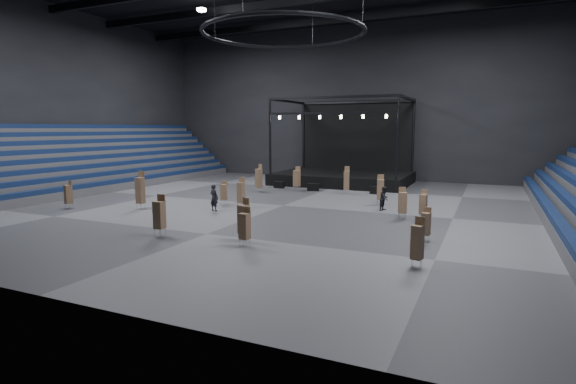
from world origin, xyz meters
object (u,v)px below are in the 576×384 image
at_px(stage, 345,170).
at_px(chair_stack_4, 259,178).
at_px(flight_case_mid, 313,187).
at_px(chair_stack_1, 140,190).
at_px(chair_stack_11, 160,214).
at_px(chair_stack_10, 241,192).
at_px(man_center, 214,198).
at_px(chair_stack_5, 423,204).
at_px(flight_case_right, 376,190).
at_px(chair_stack_9, 402,202).
at_px(chair_stack_0, 245,225).
at_px(chair_stack_12, 426,223).
at_px(chair_stack_6, 244,219).
at_px(chair_stack_14, 417,241).
at_px(chair_stack_7, 380,189).
at_px(chair_stack_2, 224,192).
at_px(chair_stack_3, 347,180).
at_px(chair_stack_8, 68,194).
at_px(flight_case_left, 279,185).
at_px(chair_stack_13, 297,178).

height_order(stage, chair_stack_4, stage).
relative_size(flight_case_mid, chair_stack_1, 0.38).
height_order(chair_stack_1, chair_stack_11, chair_stack_1).
bearing_deg(chair_stack_10, stage, 79.80).
bearing_deg(man_center, chair_stack_5, -156.63).
distance_m(flight_case_right, chair_stack_9, 11.59).
distance_m(chair_stack_0, chair_stack_12, 9.60).
height_order(chair_stack_6, man_center, chair_stack_6).
bearing_deg(chair_stack_14, chair_stack_4, 149.85).
relative_size(chair_stack_7, chair_stack_12, 1.31).
bearing_deg(chair_stack_5, chair_stack_2, -169.63).
xyz_separation_m(chair_stack_7, chair_stack_12, (4.81, -10.47, -0.28)).
bearing_deg(flight_case_right, man_center, -123.32).
distance_m(chair_stack_3, chair_stack_8, 23.10).
bearing_deg(flight_case_mid, stage, 83.01).
bearing_deg(chair_stack_1, chair_stack_8, -157.90).
xyz_separation_m(flight_case_left, chair_stack_4, (-0.55, -3.29, 1.02)).
distance_m(chair_stack_8, man_center, 11.02).
bearing_deg(chair_stack_2, chair_stack_14, -40.46).
bearing_deg(chair_stack_7, chair_stack_0, -117.46).
bearing_deg(chair_stack_3, man_center, -125.86).
xyz_separation_m(flight_case_right, chair_stack_7, (1.70, -5.79, 0.92)).
height_order(chair_stack_9, chair_stack_10, chair_stack_10).
height_order(chair_stack_10, chair_stack_11, chair_stack_11).
relative_size(chair_stack_4, chair_stack_14, 1.19).
bearing_deg(flight_case_left, chair_stack_10, -78.87).
xyz_separation_m(chair_stack_1, chair_stack_7, (15.92, 9.14, -0.19)).
xyz_separation_m(flight_case_right, man_center, (-8.78, -13.35, 0.63)).
bearing_deg(man_center, chair_stack_3, -106.13).
xyz_separation_m(chair_stack_2, chair_stack_6, (7.27, -9.52, 0.21)).
relative_size(chair_stack_1, chair_stack_6, 1.22).
bearing_deg(chair_stack_10, chair_stack_3, 60.70).
bearing_deg(chair_stack_3, chair_stack_9, -63.41).
distance_m(chair_stack_3, chair_stack_13, 4.96).
xyz_separation_m(flight_case_left, chair_stack_3, (7.45, -1.25, 0.97)).
relative_size(chair_stack_6, chair_stack_12, 1.27).
relative_size(chair_stack_5, chair_stack_12, 1.08).
distance_m(flight_case_left, man_center, 13.53).
distance_m(chair_stack_2, chair_stack_9, 13.95).
bearing_deg(chair_stack_5, flight_case_left, 155.11).
distance_m(flight_case_right, chair_stack_10, 13.73).
relative_size(chair_stack_2, man_center, 0.97).
height_order(chair_stack_5, chair_stack_10, chair_stack_10).
height_order(chair_stack_5, chair_stack_9, chair_stack_9).
xyz_separation_m(flight_case_left, chair_stack_13, (2.49, -1.25, 0.92)).
distance_m(flight_case_mid, chair_stack_13, 1.83).
relative_size(chair_stack_9, chair_stack_10, 0.92).
relative_size(chair_stack_10, chair_stack_11, 0.99).
bearing_deg(chair_stack_6, chair_stack_3, 106.39).
distance_m(chair_stack_1, chair_stack_13, 15.39).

